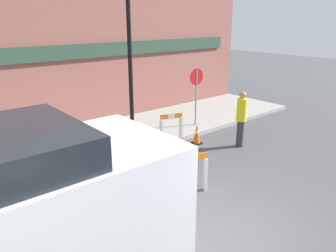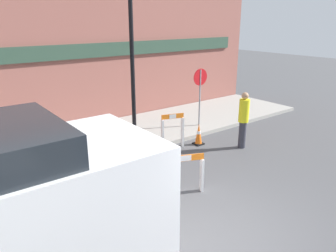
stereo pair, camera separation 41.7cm
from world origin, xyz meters
name	(u,v)px [view 1 (the left image)]	position (x,y,z in m)	size (l,w,h in m)	color
ground_plane	(240,242)	(0.00, 0.00, 0.00)	(60.00, 60.00, 0.00)	#4C4C4F
sidewalk_slab	(85,144)	(0.00, 6.18, 0.07)	(18.00, 3.36, 0.13)	#9E9B93
storefront_facade	(54,54)	(0.00, 7.93, 2.75)	(18.00, 0.22, 5.50)	#93564C
streetlamp_post	(129,31)	(1.32, 5.41, 3.53)	(0.44, 0.44, 5.29)	black
stop_sign	(196,87)	(3.98, 5.21, 1.53)	(0.60, 0.06, 2.08)	gray
barricade_0	(171,130)	(2.06, 4.35, 0.58)	(0.73, 0.34, 1.10)	white
barricade_1	(189,172)	(0.53, 1.92, 0.53)	(0.86, 0.46, 0.96)	white
traffic_cone_0	(144,168)	(0.06, 3.07, 0.34)	(0.30, 0.30, 0.71)	black
traffic_cone_1	(143,147)	(0.99, 4.40, 0.27)	(0.30, 0.30, 0.57)	black
traffic_cone_2	(140,180)	(-0.26, 2.76, 0.25)	(0.30, 0.30, 0.52)	black
traffic_cone_3	(197,134)	(2.88, 4.04, 0.34)	(0.30, 0.30, 0.71)	black
person_worker	(241,117)	(3.78, 3.01, 0.97)	(0.34, 0.34, 1.78)	#33333D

